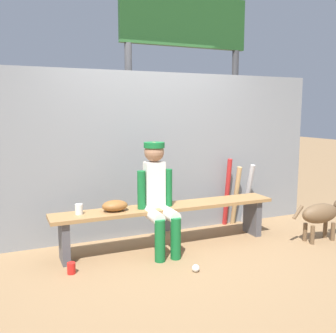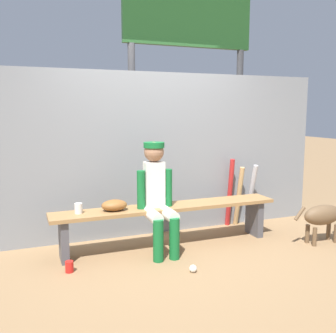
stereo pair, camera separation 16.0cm
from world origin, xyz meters
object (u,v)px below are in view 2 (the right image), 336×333
at_px(bat_aluminum_silver, 251,194).
at_px(cup_on_ground, 69,267).
at_px(bat_aluminum_red, 230,193).
at_px(dog, 327,215).
at_px(dugout_bench, 168,214).
at_px(bat_wood_tan, 239,196).
at_px(player_seated, 158,193).
at_px(baseball_glove, 114,205).
at_px(baseball, 193,269).
at_px(cup_on_bench, 78,208).
at_px(scoreboard, 193,51).

relative_size(bat_aluminum_silver, cup_on_ground, 7.72).
height_order(bat_aluminum_red, dog, bat_aluminum_red).
bearing_deg(dugout_bench, bat_wood_tan, 19.45).
bearing_deg(dog, player_seated, 167.54).
height_order(dugout_bench, cup_on_ground, dugout_bench).
relative_size(baseball_glove, baseball, 3.78).
height_order(player_seated, dog, player_seated).
relative_size(dugout_bench, baseball_glove, 9.41).
bearing_deg(player_seated, baseball_glove, 166.15).
distance_m(player_seated, baseball_glove, 0.49).
height_order(baseball, dog, dog).
bearing_deg(cup_on_bench, player_seated, -9.03).
bearing_deg(cup_on_ground, bat_aluminum_red, 19.07).
bearing_deg(baseball, dugout_bench, 87.31).
bearing_deg(dog, dugout_bench, 163.10).
relative_size(baseball_glove, bat_wood_tan, 0.34).
distance_m(cup_on_ground, cup_on_bench, 0.61).
bearing_deg(bat_aluminum_silver, bat_wood_tan, 171.64).
bearing_deg(bat_aluminum_red, dugout_bench, -157.46).
relative_size(player_seated, baseball_glove, 4.34).
bearing_deg(dog, baseball_glove, 167.28).
bearing_deg(cup_on_bench, bat_aluminum_red, 11.56).
bearing_deg(bat_aluminum_red, cup_on_ground, -160.93).
relative_size(bat_aluminum_red, baseball, 12.47).
distance_m(bat_aluminum_red, cup_on_ground, 2.39).
xyz_separation_m(player_seated, baseball_glove, (-0.46, 0.11, -0.12)).
relative_size(dugout_bench, dog, 3.13).
xyz_separation_m(bat_aluminum_red, dog, (0.73, -0.99, -0.13)).
bearing_deg(scoreboard, dog, -61.47).
relative_size(player_seated, bat_aluminum_silver, 1.43).
xyz_separation_m(dugout_bench, bat_wood_tan, (1.20, 0.42, 0.03)).
relative_size(player_seated, dog, 1.44).
bearing_deg(scoreboard, bat_aluminum_red, -74.15).
xyz_separation_m(bat_aluminum_silver, scoreboard, (-0.51, 0.80, 1.98)).
bearing_deg(bat_wood_tan, bat_aluminum_silver, -8.36).
relative_size(player_seated, cup_on_ground, 11.05).
bearing_deg(player_seated, dog, -12.46).
bearing_deg(bat_aluminum_red, bat_wood_tan, -9.31).
distance_m(dugout_bench, bat_aluminum_silver, 1.43).
relative_size(bat_aluminum_red, bat_wood_tan, 1.13).
relative_size(baseball_glove, cup_on_ground, 2.55).
bearing_deg(baseball_glove, bat_aluminum_silver, 11.28).
height_order(bat_wood_tan, cup_on_bench, bat_wood_tan).
distance_m(player_seated, baseball, 0.91).
distance_m(baseball_glove, bat_aluminum_red, 1.75).
distance_m(baseball_glove, baseball, 1.09).
bearing_deg(cup_on_bench, baseball_glove, -3.05).
relative_size(cup_on_ground, cup_on_bench, 1.00).
height_order(baseball, cup_on_ground, cup_on_ground).
distance_m(bat_wood_tan, scoreboard, 2.17).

